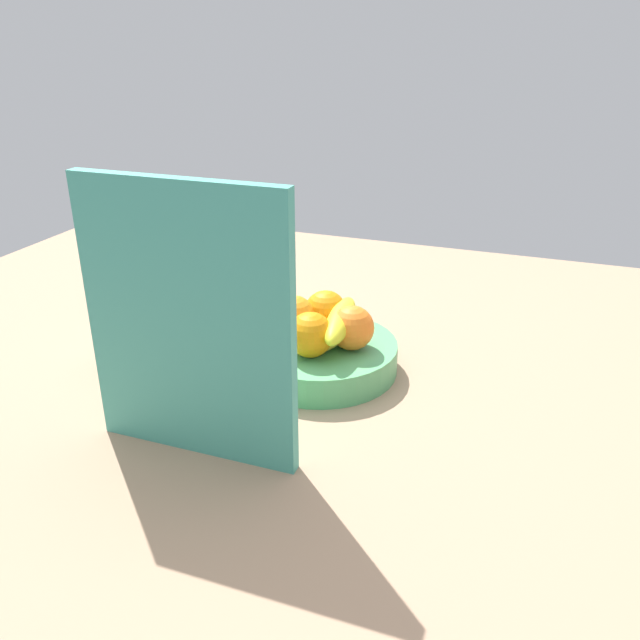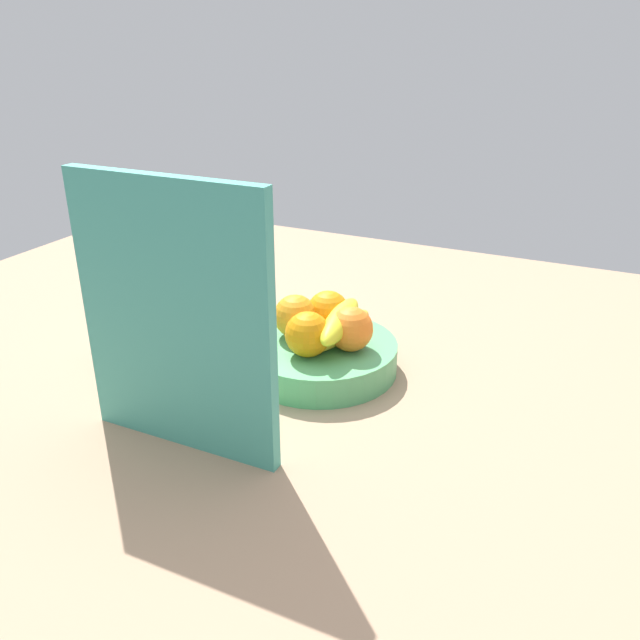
# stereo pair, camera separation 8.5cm
# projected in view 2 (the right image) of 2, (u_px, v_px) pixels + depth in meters

# --- Properties ---
(ground_plane) EXTENTS (1.80, 1.40, 0.03)m
(ground_plane) POSITION_uv_depth(u_px,v_px,m) (309.00, 369.00, 1.10)
(ground_plane) COLOR tan
(fruit_bowl) EXTENTS (0.25, 0.25, 0.05)m
(fruit_bowl) POSITION_uv_depth(u_px,v_px,m) (320.00, 356.00, 1.06)
(fruit_bowl) COLOR #52A366
(fruit_bowl) RESTS_ON ground_plane
(orange_front_left) EXTENTS (0.07, 0.07, 0.07)m
(orange_front_left) POSITION_uv_depth(u_px,v_px,m) (295.00, 316.00, 1.05)
(orange_front_left) COLOR orange
(orange_front_left) RESTS_ON fruit_bowl
(orange_front_right) EXTENTS (0.07, 0.07, 0.07)m
(orange_front_right) POSITION_uv_depth(u_px,v_px,m) (308.00, 334.00, 0.99)
(orange_front_right) COLOR orange
(orange_front_right) RESTS_ON fruit_bowl
(orange_center) EXTENTS (0.07, 0.07, 0.07)m
(orange_center) POSITION_uv_depth(u_px,v_px,m) (351.00, 329.00, 1.01)
(orange_center) COLOR orange
(orange_center) RESTS_ON fruit_bowl
(orange_back_left) EXTENTS (0.07, 0.07, 0.07)m
(orange_back_left) POSITION_uv_depth(u_px,v_px,m) (328.00, 312.00, 1.07)
(orange_back_left) COLOR orange
(orange_back_left) RESTS_ON fruit_bowl
(banana_bunch) EXTENTS (0.07, 0.19, 0.06)m
(banana_bunch) POSITION_uv_depth(u_px,v_px,m) (340.00, 326.00, 1.03)
(banana_bunch) COLOR yellow
(banana_bunch) RESTS_ON fruit_bowl
(cutting_board) EXTENTS (0.28, 0.02, 0.36)m
(cutting_board) POSITION_uv_depth(u_px,v_px,m) (175.00, 320.00, 0.81)
(cutting_board) COLOR teal
(cutting_board) RESTS_ON ground_plane
(thermos_tumbler) EXTENTS (0.08, 0.08, 0.14)m
(thermos_tumbler) POSITION_uv_depth(u_px,v_px,m) (140.00, 316.00, 1.09)
(thermos_tumbler) COLOR #BFB0B2
(thermos_tumbler) RESTS_ON ground_plane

